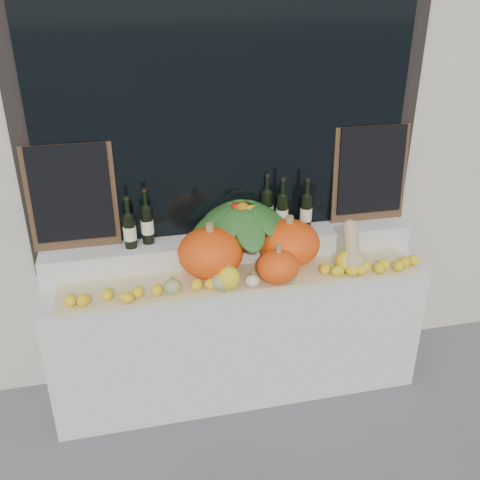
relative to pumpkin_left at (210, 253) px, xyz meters
name	(u,v)px	position (x,y,z in m)	size (l,w,h in m)	color
storefront_facade	(212,20)	(0.17, 0.78, 1.20)	(7.00, 0.94, 4.50)	beige
display_sill	(237,329)	(0.17, 0.06, -0.61)	(2.30, 0.55, 0.88)	silver
rear_tier	(232,247)	(0.17, 0.21, -0.09)	(2.30, 0.25, 0.16)	silver
straw_bedding	(242,278)	(0.17, -0.07, -0.16)	(2.10, 0.32, 0.03)	tan
pumpkin_left	(210,253)	(0.00, 0.00, 0.00)	(0.38, 0.38, 0.29)	#FF4E0D
pumpkin_right	(289,243)	(0.48, 0.03, -0.01)	(0.38, 0.38, 0.27)	#FF4E0D
pumpkin_center	(278,267)	(0.36, -0.16, -0.05)	(0.24, 0.24, 0.19)	#FF4E0D
butternut_squash	(352,250)	(0.83, -0.11, -0.02)	(0.14, 0.21, 0.29)	tan
decorative_gourds	(262,275)	(0.27, -0.17, -0.09)	(1.14, 0.18, 0.16)	#3C6D20
lemon_heap	(246,281)	(0.17, -0.18, -0.11)	(2.20, 0.16, 0.06)	yellow
produce_bowl	(243,220)	(0.24, 0.19, 0.10)	(0.67, 0.67, 0.23)	black
wine_bottle_far_left	(130,230)	(-0.44, 0.20, 0.10)	(0.08, 0.08, 0.32)	black
wine_bottle_near_left	(147,224)	(-0.34, 0.23, 0.11)	(0.08, 0.08, 0.35)	black
wine_bottle_tall	(267,210)	(0.41, 0.27, 0.12)	(0.08, 0.08, 0.36)	black
wine_bottle_near_right	(282,213)	(0.49, 0.20, 0.12)	(0.08, 0.08, 0.36)	black
wine_bottle_far_right	(306,212)	(0.65, 0.21, 0.11)	(0.08, 0.08, 0.34)	black
chalkboard_left	(72,196)	(-0.75, 0.27, 0.32)	(0.50, 0.07, 0.62)	#4C331E
chalkboard_right	(371,172)	(1.09, 0.27, 0.32)	(0.50, 0.07, 0.62)	#4C331E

